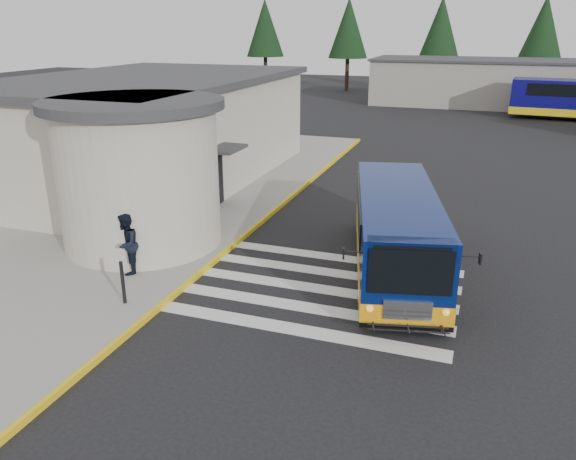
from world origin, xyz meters
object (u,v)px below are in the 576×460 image
(pedestrian_a, at_px, (134,240))
(transit_bus, at_px, (396,235))
(bollard, at_px, (123,282))
(pedestrian_b, at_px, (126,244))

(pedestrian_a, bearing_deg, transit_bus, -72.94)
(pedestrian_a, distance_m, bollard, 2.70)
(transit_bus, relative_size, pedestrian_b, 4.82)
(pedestrian_a, relative_size, bollard, 1.30)
(pedestrian_b, xyz_separation_m, bollard, (1.01, -1.70, -0.33))
(transit_bus, relative_size, bollard, 7.50)
(pedestrian_b, distance_m, bollard, 2.00)
(pedestrian_b, bearing_deg, pedestrian_a, 179.98)
(transit_bus, distance_m, pedestrian_b, 8.05)
(pedestrian_a, xyz_separation_m, bollard, (1.23, -2.40, -0.18))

